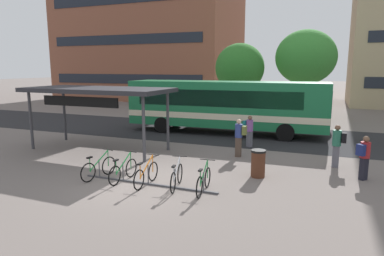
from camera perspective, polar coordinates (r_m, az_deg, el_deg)
ground at (r=12.45m, az=-7.98°, el=-8.98°), size 200.00×200.00×0.00m
bus_lane_asphalt at (r=21.44m, az=5.22°, el=-0.84°), size 80.00×7.20×0.01m
city_bus at (r=21.14m, az=5.72°, el=3.85°), size 12.10×2.97×3.20m
bike_rack at (r=12.20m, az=-7.27°, el=-8.93°), size 5.12×0.10×0.70m
parked_bicycle_green_0 at (r=13.14m, az=-15.24°, el=-6.46°), size 0.52×1.71×0.99m
parked_bicycle_green_1 at (r=12.61m, az=-11.37°, el=-7.00°), size 0.52×1.72×0.99m
parked_bicycle_orange_2 at (r=12.06m, az=-7.62°, el=-7.69°), size 0.52×1.72×0.99m
parked_bicycle_silver_3 at (r=11.71m, az=-2.57°, el=-8.15°), size 0.53×1.70×0.99m
parked_bicycle_green_4 at (r=11.29m, az=1.95°, el=-8.84°), size 0.52×1.72×0.99m
transit_shelter at (r=17.30m, az=-15.53°, el=5.85°), size 7.24×3.21×3.07m
commuter_teal_pack_0 at (r=17.80m, az=9.48°, el=-0.14°), size 0.61×0.53×1.62m
commuter_navy_pack_1 at (r=13.82m, az=26.72°, el=-4.02°), size 0.57×0.60×1.63m
commuter_black_pack_2 at (r=15.11m, az=23.04°, el=-2.31°), size 0.52×0.34×1.76m
commuter_olive_pack_3 at (r=15.69m, az=7.89°, el=-1.20°), size 0.52×0.34×1.74m
trash_bin at (r=13.04m, az=10.94°, el=-5.80°), size 0.55×0.55×1.03m
street_tree_1 at (r=29.18m, az=18.39°, el=11.10°), size 4.73×4.73×6.98m
street_tree_2 at (r=28.61m, az=7.94°, el=9.87°), size 3.97×3.97×5.97m
building_left_wing at (r=47.58m, az=-6.82°, el=15.96°), size 22.12×13.70×17.99m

